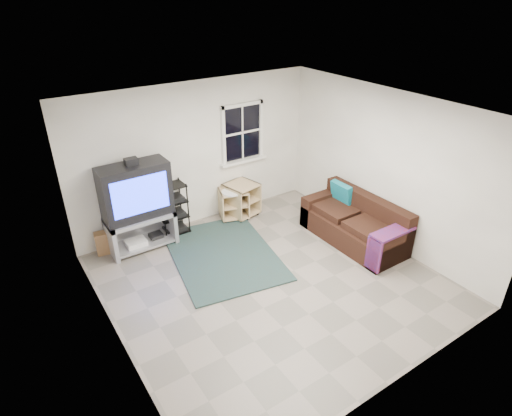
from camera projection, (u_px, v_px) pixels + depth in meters
room at (243, 136)px, 7.95m from camera, size 4.60×4.62×4.60m
tv_unit at (137, 200)px, 6.95m from camera, size 1.10×0.55×1.62m
av_rack at (173, 212)px, 7.55m from camera, size 0.49×0.36×0.98m
side_table_left at (240, 198)px, 8.21m from camera, size 0.65×0.65×0.65m
side_table_right at (233, 201)px, 8.14m from camera, size 0.65×0.65×0.60m
sofa at (355, 225)px, 7.40m from camera, size 0.84×1.90×0.87m
shag_rug at (223, 254)px, 7.11m from camera, size 1.97×2.45×0.03m
paper_bag at (104, 243)px, 7.10m from camera, size 0.30×0.22×0.39m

